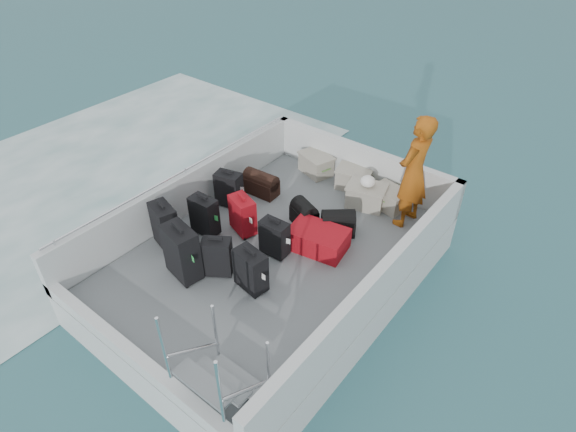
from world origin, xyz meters
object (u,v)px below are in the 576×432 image
(suitcase_6, at_px, (251,271))
(passenger, at_px, (414,172))
(suitcase_4, at_px, (217,257))
(crate_1, at_px, (354,179))
(crate_2, at_px, (366,197))
(suitcase_5, at_px, (243,215))
(suitcase_2, at_px, (229,190))
(crate_3, at_px, (389,199))
(suitcase_0, at_px, (165,226))
(suitcase_7, at_px, (274,238))
(suitcase_3, at_px, (182,253))
(suitcase_8, at_px, (318,239))
(suitcase_1, at_px, (204,216))
(crate_0, at_px, (316,165))

(suitcase_6, height_order, passenger, passenger)
(suitcase_4, height_order, suitcase_6, suitcase_6)
(crate_1, xyz_separation_m, crate_2, (0.45, -0.34, 0.01))
(suitcase_6, height_order, crate_2, suitcase_6)
(suitcase_5, bearing_deg, suitcase_2, 169.17)
(crate_3, bearing_deg, suitcase_0, -125.93)
(crate_1, distance_m, crate_3, 0.78)
(suitcase_7, height_order, crate_3, suitcase_7)
(suitcase_3, height_order, suitcase_4, suitcase_3)
(crate_2, bearing_deg, suitcase_4, -105.97)
(suitcase_5, relative_size, crate_3, 1.14)
(suitcase_7, bearing_deg, suitcase_6, -77.59)
(suitcase_3, relative_size, suitcase_8, 0.95)
(suitcase_5, height_order, suitcase_6, suitcase_6)
(suitcase_0, bearing_deg, suitcase_6, 20.14)
(suitcase_1, distance_m, crate_3, 2.99)
(suitcase_5, bearing_deg, suitcase_6, -23.25)
(suitcase_7, relative_size, crate_1, 1.01)
(suitcase_5, height_order, passenger, passenger)
(suitcase_0, relative_size, suitcase_8, 0.85)
(suitcase_5, bearing_deg, crate_1, 91.18)
(suitcase_0, height_order, suitcase_1, suitcase_0)
(suitcase_8, height_order, crate_0, crate_0)
(suitcase_7, relative_size, passenger, 0.31)
(suitcase_8, bearing_deg, suitcase_4, 139.85)
(suitcase_8, relative_size, passenger, 0.46)
(suitcase_0, height_order, crate_3, suitcase_0)
(suitcase_1, bearing_deg, suitcase_6, -20.35)
(suitcase_0, bearing_deg, crate_3, 69.70)
(suitcase_0, relative_size, suitcase_3, 0.89)
(suitcase_3, xyz_separation_m, crate_3, (1.42, 3.15, -0.23))
(suitcase_3, xyz_separation_m, crate_2, (1.10, 2.95, -0.22))
(suitcase_6, distance_m, crate_1, 2.92)
(suitcase_5, xyz_separation_m, crate_1, (0.67, 2.09, -0.13))
(suitcase_1, height_order, crate_3, suitcase_1)
(suitcase_8, bearing_deg, suitcase_1, 106.87)
(suitcase_4, bearing_deg, suitcase_5, 78.07)
(suitcase_6, bearing_deg, suitcase_4, -163.31)
(crate_0, xyz_separation_m, crate_3, (1.56, -0.12, -0.01))
(crate_2, relative_size, passenger, 0.33)
(suitcase_5, xyz_separation_m, suitcase_7, (0.71, -0.10, -0.02))
(suitcase_3, bearing_deg, crate_3, 76.79)
(suitcase_6, bearing_deg, suitcase_3, -147.91)
(crate_1, relative_size, crate_3, 1.06)
(suitcase_1, bearing_deg, crate_0, 80.75)
(suitcase_7, xyz_separation_m, crate_0, (-0.83, 2.17, -0.11))
(crate_0, bearing_deg, suitcase_4, -80.73)
(suitcase_3, xyz_separation_m, crate_1, (0.65, 3.30, -0.22))
(suitcase_8, bearing_deg, suitcase_0, 117.27)
(suitcase_4, relative_size, crate_1, 1.04)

